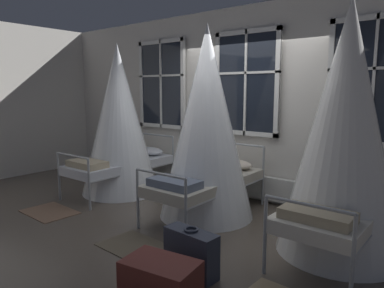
{
  "coord_description": "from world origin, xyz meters",
  "views": [
    {
      "loc": [
        2.92,
        -3.85,
        1.77
      ],
      "look_at": [
        -0.24,
        0.06,
        1.01
      ],
      "focal_mm": 33.32,
      "sensor_mm": 36.0,
      "label": 1
    }
  ],
  "objects_px": {
    "suitcase_dark": "(191,252)",
    "travel_trunk": "(161,279)",
    "cot_third": "(344,134)",
    "cot_first": "(119,122)",
    "cot_second": "(207,126)"
  },
  "relations": [
    {
      "from": "suitcase_dark",
      "to": "travel_trunk",
      "type": "height_order",
      "value": "suitcase_dark"
    },
    {
      "from": "cot_second",
      "to": "cot_third",
      "type": "xyz_separation_m",
      "value": [
        1.82,
        -0.03,
        0.03
      ]
    },
    {
      "from": "cot_second",
      "to": "travel_trunk",
      "type": "height_order",
      "value": "cot_second"
    },
    {
      "from": "cot_first",
      "to": "travel_trunk",
      "type": "height_order",
      "value": "cot_first"
    },
    {
      "from": "cot_first",
      "to": "cot_second",
      "type": "xyz_separation_m",
      "value": [
        1.88,
        -0.01,
        0.05
      ]
    },
    {
      "from": "cot_first",
      "to": "travel_trunk",
      "type": "distance_m",
      "value": 3.54
    },
    {
      "from": "cot_second",
      "to": "travel_trunk",
      "type": "bearing_deg",
      "value": -154.43
    },
    {
      "from": "cot_first",
      "to": "cot_second",
      "type": "bearing_deg",
      "value": -91.22
    },
    {
      "from": "cot_second",
      "to": "suitcase_dark",
      "type": "height_order",
      "value": "cot_second"
    },
    {
      "from": "cot_third",
      "to": "suitcase_dark",
      "type": "relative_size",
      "value": 4.78
    },
    {
      "from": "cot_third",
      "to": "suitcase_dark",
      "type": "bearing_deg",
      "value": 145.98
    },
    {
      "from": "suitcase_dark",
      "to": "cot_second",
      "type": "bearing_deg",
      "value": 124.73
    },
    {
      "from": "travel_trunk",
      "to": "cot_first",
      "type": "bearing_deg",
      "value": 145.8
    },
    {
      "from": "cot_third",
      "to": "suitcase_dark",
      "type": "xyz_separation_m",
      "value": [
        -0.95,
        -1.39,
        -1.09
      ]
    },
    {
      "from": "cot_first",
      "to": "suitcase_dark",
      "type": "height_order",
      "value": "cot_first"
    }
  ]
}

